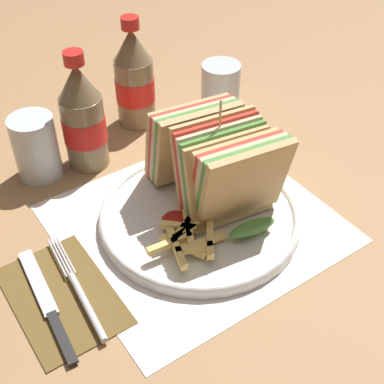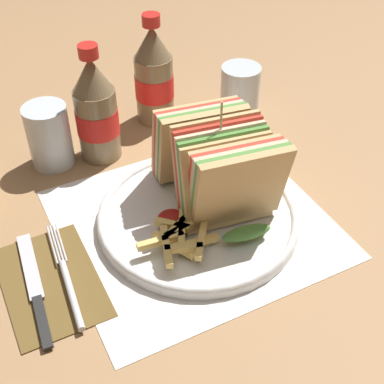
% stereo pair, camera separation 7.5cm
% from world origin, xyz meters
% --- Properties ---
extents(ground_plane, '(4.00, 4.00, 0.00)m').
position_xyz_m(ground_plane, '(0.00, 0.00, 0.00)').
color(ground_plane, '#9E754C').
extents(placemat, '(0.36, 0.34, 0.00)m').
position_xyz_m(placemat, '(-0.00, -0.02, 0.00)').
color(placemat, silver).
rests_on(placemat, ground_plane).
extents(plate_main, '(0.29, 0.29, 0.02)m').
position_xyz_m(plate_main, '(0.01, -0.02, 0.01)').
color(plate_main, white).
rests_on(plate_main, ground_plane).
extents(club_sandwich, '(0.14, 0.21, 0.17)m').
position_xyz_m(club_sandwich, '(0.05, -0.01, 0.08)').
color(club_sandwich, tan).
rests_on(club_sandwich, plate_main).
extents(fries_pile, '(0.11, 0.10, 0.02)m').
position_xyz_m(fries_pile, '(-0.04, -0.06, 0.03)').
color(fries_pile, '#E5C166').
rests_on(fries_pile, plate_main).
extents(ketchup_blob, '(0.04, 0.03, 0.01)m').
position_xyz_m(ketchup_blob, '(-0.04, -0.02, 0.03)').
color(ketchup_blob, maroon).
rests_on(ketchup_blob, plate_main).
extents(napkin, '(0.12, 0.18, 0.00)m').
position_xyz_m(napkin, '(-0.21, -0.03, 0.00)').
color(napkin, brown).
rests_on(napkin, ground_plane).
extents(fork, '(0.03, 0.19, 0.01)m').
position_xyz_m(fork, '(-0.19, -0.05, 0.01)').
color(fork, silver).
rests_on(fork, napkin).
extents(knife, '(0.03, 0.20, 0.00)m').
position_xyz_m(knife, '(-0.23, -0.04, 0.01)').
color(knife, black).
rests_on(knife, napkin).
extents(coke_bottle_near, '(0.07, 0.07, 0.19)m').
position_xyz_m(coke_bottle_near, '(-0.06, 0.20, 0.08)').
color(coke_bottle_near, '#7A6647').
rests_on(coke_bottle_near, ground_plane).
extents(coke_bottle_far, '(0.07, 0.07, 0.19)m').
position_xyz_m(coke_bottle_far, '(0.07, 0.26, 0.08)').
color(coke_bottle_far, '#7A6647').
rests_on(coke_bottle_far, ground_plane).
extents(glass_near, '(0.07, 0.07, 0.10)m').
position_xyz_m(glass_near, '(0.20, 0.19, 0.04)').
color(glass_near, silver).
rests_on(glass_near, ground_plane).
extents(glass_far, '(0.07, 0.07, 0.10)m').
position_xyz_m(glass_far, '(-0.14, 0.21, 0.04)').
color(glass_far, silver).
rests_on(glass_far, ground_plane).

